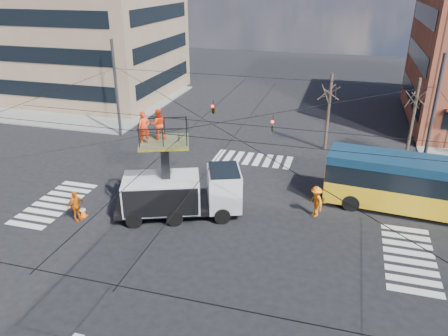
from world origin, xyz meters
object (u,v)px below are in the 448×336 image
city_bus (425,186)px  worker_ground (76,206)px  flagger (316,201)px  traffic_cone (83,211)px  utility_truck (181,182)px

city_bus → worker_ground: (-18.50, -6.22, -0.82)m
flagger → worker_ground: bearing=-109.7°
traffic_cone → worker_ground: 0.76m
traffic_cone → worker_ground: bearing=-97.3°
traffic_cone → worker_ground: worker_ground is taller
utility_truck → worker_ground: (-5.40, -2.24, -1.15)m
utility_truck → traffic_cone: utility_truck is taller
utility_truck → city_bus: bearing=-4.2°
flagger → traffic_cone: bearing=-111.6°
city_bus → utility_truck: bearing=-158.3°
utility_truck → worker_ground: size_ratio=4.08×
utility_truck → traffic_cone: size_ratio=11.59×
city_bus → traffic_cone: bearing=-157.9°
flagger → city_bus: bearing=71.5°
traffic_cone → flagger: bearing=16.3°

